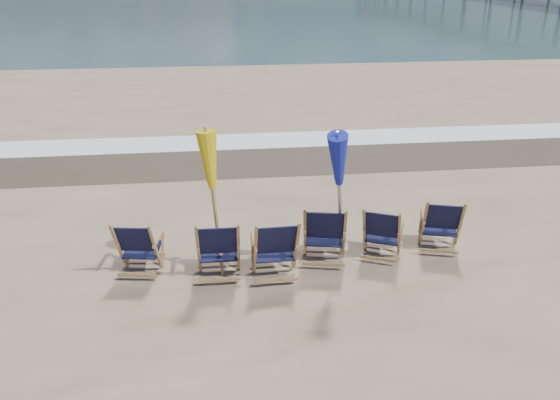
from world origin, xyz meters
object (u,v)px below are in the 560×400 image
(beach_chair_1, at_px, (239,250))
(umbrella_yellow, at_px, (213,169))
(umbrella_blue, at_px, (342,156))
(beach_chair_5, at_px, (460,227))
(beach_chair_0, at_px, (155,249))
(beach_chair_4, at_px, (399,236))
(beach_chair_2, at_px, (297,249))
(beach_chair_3, at_px, (344,236))

(beach_chair_1, xyz_separation_m, umbrella_yellow, (-0.32, 0.22, 1.22))
(umbrella_blue, bearing_deg, beach_chair_5, 5.46)
(beach_chair_0, distance_m, beach_chair_1, 1.27)
(beach_chair_4, height_order, umbrella_blue, umbrella_blue)
(beach_chair_5, bearing_deg, beach_chair_4, 24.65)
(beach_chair_1, height_order, umbrella_blue, umbrella_blue)
(beach_chair_2, height_order, umbrella_blue, umbrella_blue)
(beach_chair_5, xyz_separation_m, umbrella_blue, (-2.06, -0.20, 1.38))
(beach_chair_1, relative_size, umbrella_blue, 0.44)
(beach_chair_1, xyz_separation_m, beach_chair_5, (3.62, 0.37, -0.02))
(beach_chair_0, relative_size, beach_chair_5, 0.98)
(beach_chair_4, relative_size, umbrella_yellow, 0.43)
(beach_chair_1, distance_m, beach_chair_4, 2.56)
(umbrella_blue, bearing_deg, beach_chair_2, -157.98)
(beach_chair_3, bearing_deg, beach_chair_4, -167.71)
(beach_chair_5, distance_m, umbrella_blue, 2.49)
(beach_chair_0, distance_m, umbrella_yellow, 1.57)
(beach_chair_0, xyz_separation_m, beach_chair_1, (1.25, -0.23, 0.03))
(beach_chair_0, height_order, umbrella_blue, umbrella_blue)
(umbrella_blue, bearing_deg, beach_chair_0, 178.97)
(umbrella_yellow, bearing_deg, beach_chair_2, -15.40)
(beach_chair_5, height_order, umbrella_yellow, umbrella_yellow)
(beach_chair_1, relative_size, beach_chair_4, 1.08)
(beach_chair_3, bearing_deg, beach_chair_2, 32.91)
(beach_chair_1, bearing_deg, umbrella_yellow, -34.17)
(beach_chair_0, height_order, beach_chair_5, beach_chair_5)
(beach_chair_2, bearing_deg, umbrella_blue, -159.85)
(beach_chair_5, bearing_deg, beach_chair_1, 22.06)
(beach_chair_3, xyz_separation_m, beach_chair_5, (1.96, 0.17, -0.04))
(beach_chair_1, bearing_deg, beach_chair_5, -173.68)
(beach_chair_0, relative_size, umbrella_yellow, 0.44)
(beach_chair_3, relative_size, umbrella_yellow, 0.48)
(beach_chair_4, relative_size, beach_chair_5, 0.96)
(beach_chair_3, relative_size, beach_chair_5, 1.08)
(beach_chair_1, xyz_separation_m, umbrella_blue, (1.56, 0.18, 1.35))
(beach_chair_3, bearing_deg, beach_chair_1, 18.76)
(beach_chair_0, xyz_separation_m, beach_chair_4, (3.80, -0.01, -0.01))
(beach_chair_1, bearing_deg, beach_chair_0, -9.94)
(beach_chair_1, height_order, beach_chair_5, beach_chair_1)
(beach_chair_0, bearing_deg, beach_chair_4, -171.67)
(beach_chair_2, bearing_deg, umbrella_yellow, -17.26)
(beach_chair_3, height_order, umbrella_yellow, umbrella_yellow)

